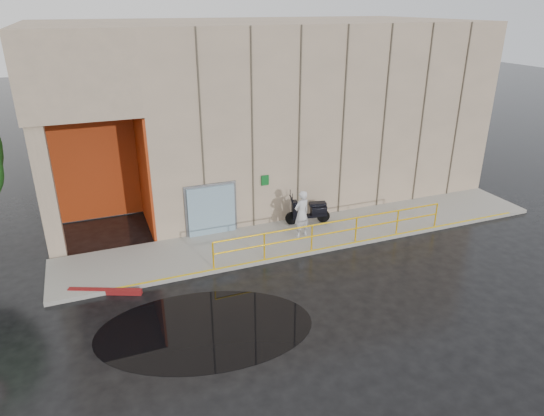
# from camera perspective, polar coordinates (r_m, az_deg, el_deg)

# --- Properties ---
(ground) EXTENTS (120.00, 120.00, 0.00)m
(ground) POSITION_cam_1_polar(r_m,az_deg,el_deg) (14.92, -1.65, -12.87)
(ground) COLOR black
(ground) RESTS_ON ground
(sidewalk) EXTENTS (20.00, 3.00, 0.15)m
(sidewalk) POSITION_cam_1_polar(r_m,az_deg,el_deg) (19.81, 4.76, -3.03)
(sidewalk) COLOR #99958B
(sidewalk) RESTS_ON ground
(building) EXTENTS (20.00, 10.17, 8.00)m
(building) POSITION_cam_1_polar(r_m,az_deg,el_deg) (24.60, 0.66, 12.37)
(building) COLOR gray
(building) RESTS_ON ground
(guardrail) EXTENTS (9.56, 0.06, 1.03)m
(guardrail) POSITION_cam_1_polar(r_m,az_deg,el_deg) (18.58, 7.34, -2.91)
(guardrail) COLOR #EEB40C
(guardrail) RESTS_ON sidewalk
(person) EXTENTS (0.80, 0.63, 1.92)m
(person) POSITION_cam_1_polar(r_m,az_deg,el_deg) (19.03, 3.50, -0.69)
(person) COLOR silver
(person) RESTS_ON sidewalk
(scooter) EXTENTS (1.94, 0.99, 1.47)m
(scooter) POSITION_cam_1_polar(r_m,az_deg,el_deg) (20.22, 4.33, 0.40)
(scooter) COLOR black
(scooter) RESTS_ON sidewalk
(red_curb) EXTENTS (2.27, 1.12, 0.18)m
(red_curb) POSITION_cam_1_polar(r_m,az_deg,el_deg) (16.87, -19.05, -9.26)
(red_curb) COLOR maroon
(red_curb) RESTS_ON ground
(puddle) EXTENTS (6.95, 5.06, 0.01)m
(puddle) POSITION_cam_1_polar(r_m,az_deg,el_deg) (14.65, -7.85, -13.86)
(puddle) COLOR black
(puddle) RESTS_ON ground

